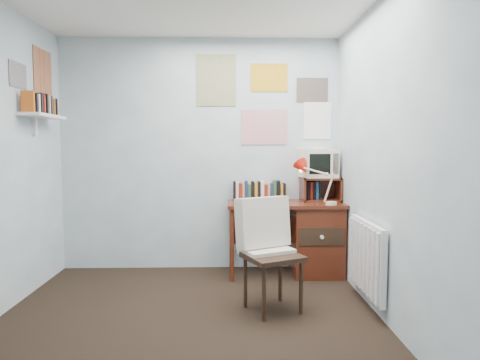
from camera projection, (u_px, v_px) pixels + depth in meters
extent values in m
plane|color=black|center=(185.00, 337.00, 3.01)|extent=(3.50, 3.50, 0.00)
cube|color=silver|center=(200.00, 155.00, 4.65)|extent=(3.00, 0.02, 2.50)
cube|color=silver|center=(401.00, 160.00, 2.95)|extent=(0.02, 3.50, 2.50)
cube|color=#532113|center=(285.00, 204.00, 4.44)|extent=(1.20, 0.55, 0.03)
cube|color=#532113|center=(316.00, 240.00, 4.48)|extent=(0.50, 0.50, 0.72)
cylinder|color=#532113|center=(232.00, 245.00, 4.22)|extent=(0.04, 0.04, 0.72)
cylinder|color=#532113|center=(231.00, 236.00, 4.69)|extent=(0.04, 0.04, 0.72)
cube|color=#532113|center=(259.00, 230.00, 4.72)|extent=(0.64, 0.02, 0.30)
cube|color=black|center=(273.00, 257.00, 3.46)|extent=(0.60, 0.59, 0.89)
cube|color=red|center=(331.00, 185.00, 4.25)|extent=(0.32, 0.29, 0.40)
cube|color=#532113|center=(320.00, 189.00, 4.56)|extent=(0.40, 0.30, 0.25)
cube|color=beige|center=(318.00, 162.00, 4.55)|extent=(0.39, 0.37, 0.33)
cube|color=#532113|center=(261.00, 190.00, 4.61)|extent=(0.60, 0.14, 0.22)
cube|color=white|center=(366.00, 257.00, 3.56)|extent=(0.09, 0.80, 0.60)
cube|color=white|center=(43.00, 116.00, 3.94)|extent=(0.20, 0.62, 0.24)
cube|color=white|center=(264.00, 99.00, 4.62)|extent=(1.20, 0.01, 0.90)
cube|color=white|center=(31.00, 74.00, 3.91)|extent=(0.01, 0.70, 0.60)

